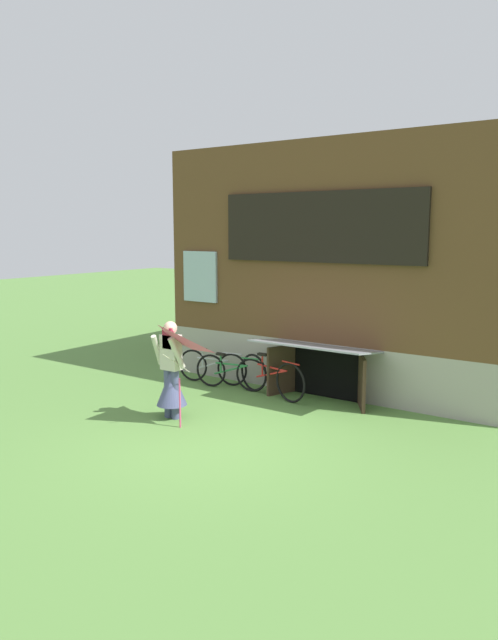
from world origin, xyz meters
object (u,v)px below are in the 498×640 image
object	(u,v)px
bicycle_silver	(212,367)
bicycle_green	(231,372)
kite	(158,350)
bicycle_red	(271,377)
person	(171,378)

from	to	relation	value
bicycle_silver	bicycle_green	bearing A→B (deg)	-23.26
kite	bicycle_silver	world-z (taller)	kite
bicycle_red	person	bearing A→B (deg)	-94.14
person	bicycle_green	world-z (taller)	person
bicycle_green	person	bearing A→B (deg)	-92.33
person	bicycle_green	bearing A→B (deg)	101.55
person	bicycle_silver	distance (m)	2.42
person	bicycle_red	size ratio (longest dim) A/B	0.96
bicycle_silver	person	bearing A→B (deg)	-78.61
bicycle_red	bicycle_silver	xyz separation A→B (m)	(-1.57, 0.14, -0.04)
person	bicycle_red	world-z (taller)	person
kite	bicycle_red	bearing A→B (deg)	80.40
person	bicycle_silver	xyz separation A→B (m)	(-0.87, 2.23, -0.35)
person	kite	xyz separation A→B (m)	(0.25, -0.57, 0.60)
kite	bicycle_silver	xyz separation A→B (m)	(-1.12, 2.80, -0.95)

